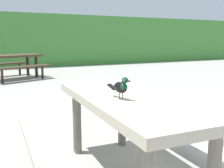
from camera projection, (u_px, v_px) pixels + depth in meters
The scene contains 4 objects.
hedge_wall at pixel (15, 41), 11.86m from camera, with size 28.00×1.75×2.32m, color #428438.
picnic_table_foreground at pixel (130, 117), 2.27m from camera, with size 1.76×1.83×0.74m.
bird_grackle at pixel (121, 87), 2.10m from camera, with size 0.09×0.29×0.18m.
picnic_table_mid_left at pixel (11, 61), 8.24m from camera, with size 2.20×2.18×0.74m.
Camera 1 is at (-1.47, -1.75, 1.21)m, focal length 42.86 mm.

